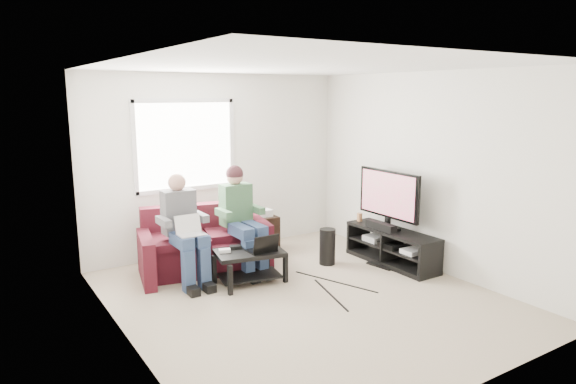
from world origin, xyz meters
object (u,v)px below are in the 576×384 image
Objects in this scene: subwoofer at (327,247)px; tv_stand at (392,248)px; sofa at (205,246)px; end_table at (264,232)px; coffee_table at (250,260)px; tv at (388,196)px.

tv_stand is at bearing -31.53° from subwoofer.
sofa is 3.08× the size of end_table.
subwoofer is at bearing 148.47° from tv_stand.
tv_stand reaches higher than coffee_table.
subwoofer reaches higher than tv_stand.
subwoofer is at bearing -66.94° from end_table.
sofa is 2.58m from tv.
sofa is at bearing 153.78° from tv.
coffee_table is 0.63× the size of tv_stand.
coffee_table is 1.83× the size of subwoofer.
tv_stand is 0.89m from subwoofer.
sofa is 1.66m from subwoofer.
tv_stand is at bearing -28.21° from sofa.
end_table is at bearing 128.96° from tv_stand.
sofa is 3.91× the size of subwoofer.
coffee_table is at bearing 168.46° from tv_stand.
sofa is 2.14× the size of coffee_table.
sofa is at bearing 151.79° from tv_stand.
sofa reaches higher than subwoofer.
end_table is at bearing 13.71° from sofa.
coffee_table is at bearing -72.78° from sofa.
tv reaches higher than tv_stand.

